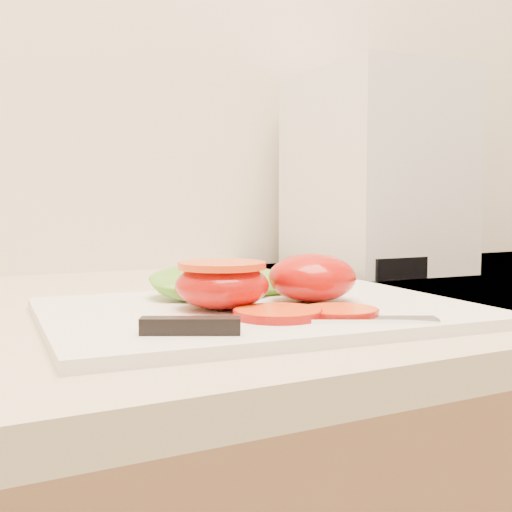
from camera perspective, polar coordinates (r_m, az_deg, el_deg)
name	(u,v)px	position (r m, az deg, el deg)	size (l,w,h in m)	color
cutting_board	(261,312)	(0.58, 0.46, -4.97)	(0.38, 0.28, 0.01)	silver
tomato_half_dome	(312,277)	(0.61, 5.01, -1.91)	(0.08, 0.08, 0.05)	#AF1310
tomato_half_cut	(222,283)	(0.57, -3.04, -2.43)	(0.08, 0.08, 0.04)	#AF1310
tomato_slice_0	(278,313)	(0.53, 1.94, -5.11)	(0.07, 0.07, 0.01)	orange
tomato_slice_1	(340,312)	(0.54, 7.46, -4.92)	(0.06, 0.06, 0.01)	orange
lettuce_leaf_0	(215,283)	(0.65, -3.66, -2.38)	(0.14, 0.09, 0.03)	#60B32F
lettuce_leaf_1	(256,282)	(0.67, 0.04, -2.35)	(0.10, 0.07, 0.02)	#60B32F
knife	(254,323)	(0.48, -0.14, -5.99)	(0.23, 0.09, 0.01)	silver
appliance	(374,173)	(1.01, 10.44, 7.30)	(0.20, 0.25, 0.30)	silver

